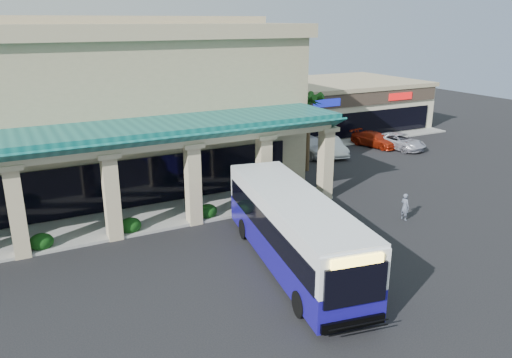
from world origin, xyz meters
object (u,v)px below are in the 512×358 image
car_red (375,139)px  car_gray (399,141)px  car_silver (310,145)px  car_white (330,146)px  pedestrian (405,207)px  transit_bus (293,231)px

car_red → car_gray: 2.18m
car_silver → car_white: bearing=-24.4°
pedestrian → car_silver: size_ratio=0.32×
transit_bus → car_gray: size_ratio=2.50×
car_silver → car_white: car_silver is taller
car_gray → car_white: bearing=162.1°
car_red → car_silver: bearing=164.0°
car_silver → car_red: (6.99, -0.22, -0.20)m
pedestrian → car_silver: car_silver is taller
car_white → car_gray: car_white is taller
car_red → transit_bus: bearing=-153.4°
car_white → car_gray: bearing=2.5°
car_white → car_red: (5.38, 0.53, -0.10)m
car_white → car_silver: bearing=166.9°
car_red → car_gray: car_gray is taller
pedestrian → car_red: (10.18, 14.55, -0.14)m
car_silver → car_red: 6.99m
transit_bus → car_gray: bearing=45.8°
car_white → car_red: 5.41m
car_silver → car_white: 1.78m
car_white → car_red: car_white is taller
transit_bus → pedestrian: 8.99m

